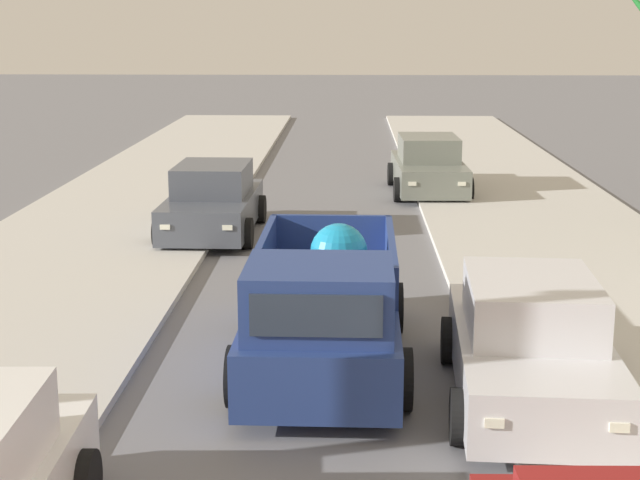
{
  "coord_description": "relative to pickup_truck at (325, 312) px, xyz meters",
  "views": [
    {
      "loc": [
        0.55,
        -4.42,
        4.55
      ],
      "look_at": [
        0.09,
        10.29,
        1.2
      ],
      "focal_mm": 54.01,
      "sensor_mm": 36.0,
      "label": 1
    }
  ],
  "objects": [
    {
      "name": "sidewalk_left",
      "position": [
        -5.07,
        4.23,
        -0.74
      ],
      "size": [
        5.08,
        60.0,
        0.12
      ],
      "primitive_type": "cube",
      "color": "beige",
      "rests_on": "ground"
    },
    {
      "name": "sidewalk_right",
      "position": [
        4.61,
        4.23,
        -0.74
      ],
      "size": [
        5.08,
        60.0,
        0.12
      ],
      "primitive_type": "cube",
      "color": "beige",
      "rests_on": "ground"
    },
    {
      "name": "curb_left",
      "position": [
        -3.92,
        4.23,
        -0.75
      ],
      "size": [
        0.16,
        60.0,
        0.1
      ],
      "primitive_type": "cube",
      "color": "silver",
      "rests_on": "ground"
    },
    {
      "name": "curb_right",
      "position": [
        3.47,
        4.23,
        -0.75
      ],
      "size": [
        0.16,
        60.0,
        0.1
      ],
      "primitive_type": "cube",
      "color": "silver",
      "rests_on": "ground"
    },
    {
      "name": "pickup_truck",
      "position": [
        0.0,
        0.0,
        0.0
      ],
      "size": [
        2.27,
        5.24,
        1.8
      ],
      "color": "navy",
      "rests_on": "ground"
    },
    {
      "name": "car_left_near",
      "position": [
        2.52,
        -1.02,
        -0.09
      ],
      "size": [
        2.2,
        4.33,
        1.54
      ],
      "color": "silver",
      "rests_on": "ground"
    },
    {
      "name": "car_right_near",
      "position": [
        -2.65,
        8.29,
        -0.09
      ],
      "size": [
        2.07,
        4.28,
        1.54
      ],
      "color": "#474C56",
      "rests_on": "ground"
    },
    {
      "name": "car_left_mid",
      "position": [
        2.45,
        13.63,
        -0.09
      ],
      "size": [
        2.1,
        4.29,
        1.54
      ],
      "color": "slate",
      "rests_on": "ground"
    }
  ]
}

